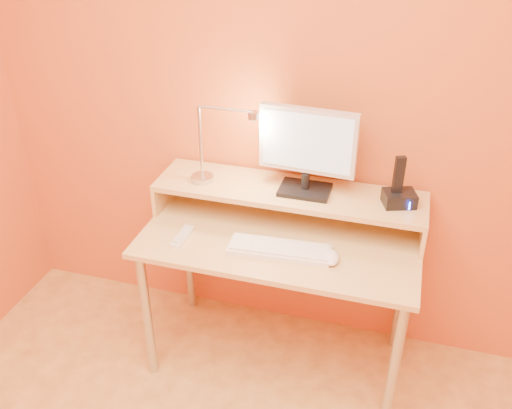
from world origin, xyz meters
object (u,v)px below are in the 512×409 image
(phone_dock, at_px, (399,198))
(mouse, at_px, (331,257))
(lamp_base, at_px, (202,178))
(remote_control, at_px, (183,237))
(monitor_panel, at_px, (308,141))
(keyboard, at_px, (279,250))

(phone_dock, distance_m, mouse, 0.38)
(phone_dock, height_order, mouse, phone_dock)
(lamp_base, xyz_separation_m, remote_control, (-0.01, -0.24, -0.16))
(monitor_panel, bearing_deg, mouse, -53.67)
(keyboard, height_order, remote_control, keyboard)
(phone_dock, relative_size, remote_control, 0.81)
(monitor_panel, bearing_deg, phone_dock, 2.28)
(lamp_base, relative_size, phone_dock, 0.77)
(monitor_panel, xyz_separation_m, remote_control, (-0.47, -0.28, -0.39))
(monitor_panel, height_order, phone_dock, monitor_panel)
(phone_dock, bearing_deg, mouse, -151.61)
(monitor_panel, relative_size, lamp_base, 4.17)
(phone_dock, bearing_deg, remote_control, 177.76)
(lamp_base, xyz_separation_m, keyboard, (0.42, -0.22, -0.16))
(keyboard, distance_m, remote_control, 0.43)
(remote_control, bearing_deg, lamp_base, 88.68)
(monitor_panel, height_order, mouse, monitor_panel)
(keyboard, relative_size, remote_control, 2.63)
(monitor_panel, distance_m, phone_dock, 0.45)
(phone_dock, bearing_deg, lamp_base, 162.48)
(keyboard, xyz_separation_m, mouse, (0.22, -0.00, 0.01))
(remote_control, bearing_deg, monitor_panel, 31.27)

